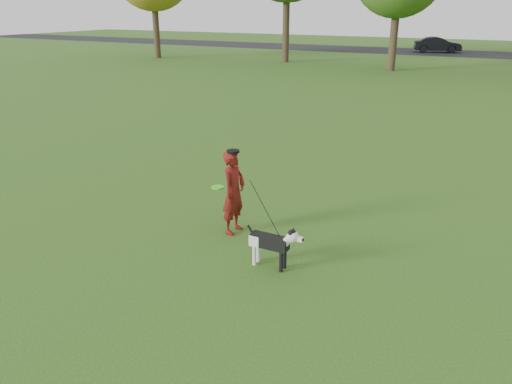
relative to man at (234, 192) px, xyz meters
The scene contains 6 objects.
ground 1.11m from the man, 13.84° to the right, with size 120.00×120.00×0.00m, color #285116.
road 39.82m from the man, 88.89° to the left, with size 120.00×7.00×0.02m, color black.
man is the anchor object (origin of this frame).
dog 1.53m from the man, 35.53° to the right, with size 0.98×0.20×0.74m.
car_mid 39.90m from the man, 93.91° to the left, with size 1.36×3.90×1.29m, color black.
man_held_items 0.97m from the man, 28.25° to the right, with size 1.75×0.98×1.05m.
Camera 1 is at (3.44, -6.97, 3.89)m, focal length 35.00 mm.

